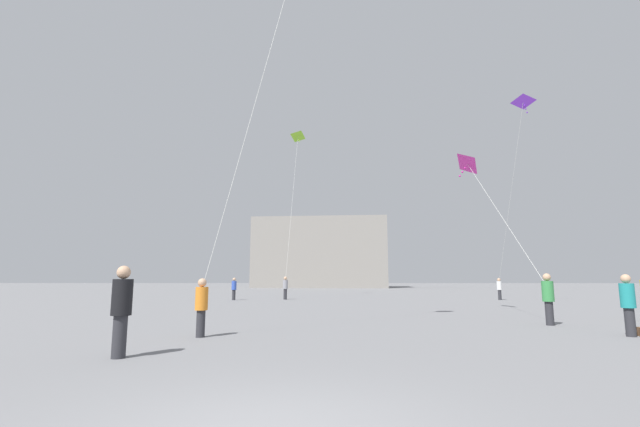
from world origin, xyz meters
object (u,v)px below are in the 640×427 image
(person_in_grey, at_px, (285,287))
(person_in_orange, at_px, (201,305))
(person_in_blue, at_px, (234,288))
(kite_lime_delta, at_px, (297,139))
(kite_violet_delta, at_px, (523,108))
(person_in_green, at_px, (548,297))
(building_left_hall, at_px, (321,253))
(person_in_white, at_px, (499,288))
(person_in_teal, at_px, (628,302))
(person_in_black, at_px, (122,307))
(kite_magenta_delta, at_px, (468,165))

(person_in_grey, relative_size, person_in_orange, 1.09)
(person_in_blue, bearing_deg, kite_lime_delta, -168.46)
(kite_lime_delta, bearing_deg, kite_violet_delta, -37.38)
(person_in_green, relative_size, building_left_hall, 0.07)
(person_in_white, relative_size, kite_violet_delta, 0.13)
(person_in_grey, distance_m, person_in_orange, 21.60)
(person_in_teal, bearing_deg, person_in_grey, 59.95)
(person_in_white, height_order, person_in_black, person_in_black)
(person_in_black, relative_size, person_in_orange, 1.16)
(person_in_blue, bearing_deg, person_in_teal, 79.15)
(person_in_orange, xyz_separation_m, kite_magenta_delta, (10.50, 9.07, 6.35))
(person_in_blue, height_order, kite_magenta_delta, kite_magenta_delta)
(person_in_black, height_order, kite_magenta_delta, kite_magenta_delta)
(building_left_hall, bearing_deg, kite_violet_delta, -74.38)
(person_in_black, xyz_separation_m, kite_magenta_delta, (11.22, 12.24, 6.21))
(person_in_blue, relative_size, kite_lime_delta, 0.12)
(person_in_teal, relative_size, building_left_hall, 0.07)
(person_in_white, bearing_deg, person_in_green, 84.85)
(person_in_green, relative_size, person_in_grey, 1.02)
(person_in_teal, height_order, person_in_grey, person_in_grey)
(person_in_black, relative_size, kite_lime_delta, 0.13)
(person_in_green, xyz_separation_m, kite_lime_delta, (-10.65, 24.39, 13.81))
(person_in_green, bearing_deg, person_in_black, 123.34)
(person_in_green, xyz_separation_m, person_in_orange, (-11.13, -3.32, -0.09))
(person_in_green, relative_size, person_in_blue, 1.07)
(person_in_grey, xyz_separation_m, building_left_hall, (1.83, 45.60, 5.17))
(person_in_green, distance_m, kite_lime_delta, 29.98)
(person_in_teal, height_order, building_left_hall, building_left_hall)
(person_in_white, bearing_deg, building_left_hall, -61.64)
(person_in_blue, xyz_separation_m, kite_lime_delta, (4.12, 7.14, 13.88))
(person_in_black, bearing_deg, person_in_orange, -133.24)
(building_left_hall, bearing_deg, person_in_blue, -96.82)
(kite_violet_delta, bearing_deg, person_in_black, -132.42)
(person_in_teal, bearing_deg, person_in_white, 18.90)
(person_in_black, relative_size, kite_magenta_delta, 0.28)
(person_in_white, distance_m, kite_lime_delta, 22.03)
(person_in_teal, distance_m, kite_lime_delta, 32.67)
(person_in_grey, bearing_deg, person_in_teal, 129.25)
(person_in_blue, distance_m, kite_violet_delta, 23.81)
(person_in_grey, relative_size, person_in_blue, 1.05)
(person_in_white, xyz_separation_m, kite_violet_delta, (0.06, -5.72, 11.90))
(person_in_teal, bearing_deg, person_in_black, 136.64)
(person_in_white, xyz_separation_m, person_in_orange, (-16.33, -21.28, -0.02))
(kite_magenta_delta, bearing_deg, person_in_white, 64.48)
(person_in_blue, xyz_separation_m, kite_violet_delta, (20.02, -5.00, 11.89))
(person_in_orange, distance_m, kite_lime_delta, 31.00)
(person_in_green, distance_m, person_in_orange, 11.61)
(person_in_blue, bearing_deg, person_in_orange, 51.55)
(person_in_white, relative_size, person_in_orange, 1.02)
(person_in_green, bearing_deg, person_in_grey, 35.75)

